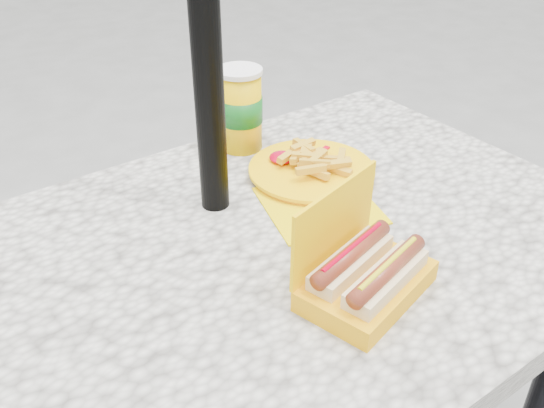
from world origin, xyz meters
TOP-DOWN VIEW (x-y plane):
  - picnic_table at (0.00, 0.00)m, footprint 1.20×0.80m
  - umbrella_pole at (0.00, 0.16)m, footprint 0.05×0.05m
  - hotdog_box at (0.05, -0.18)m, footprint 0.22×0.18m
  - fries_plate at (0.20, 0.13)m, footprint 0.30×0.34m
  - soda_cup at (0.16, 0.32)m, footprint 0.09×0.09m

SIDE VIEW (x-z plane):
  - picnic_table at x=0.00m, z-range 0.27..1.02m
  - fries_plate at x=0.20m, z-range 0.74..0.79m
  - hotdog_box at x=0.05m, z-range 0.71..0.87m
  - soda_cup at x=0.16m, z-range 0.75..0.92m
  - umbrella_pole at x=0.00m, z-range 0.00..2.20m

